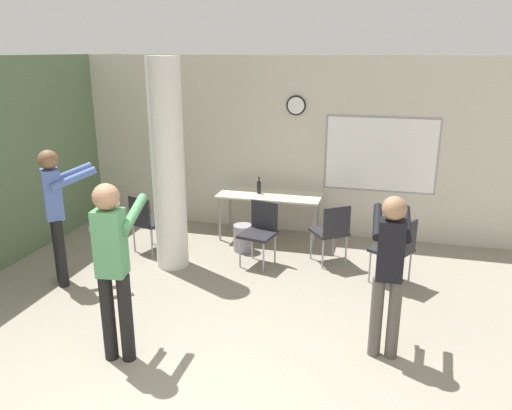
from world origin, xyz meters
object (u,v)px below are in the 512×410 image
object	(u,v)px
bottle_on_table	(259,187)
chair_mid_room	(397,247)
person_watching_back	(56,207)
chair_table_right	(332,229)
person_playing_front	(113,259)
person_playing_side	(389,265)
chair_table_front	(260,229)
folding_table	(270,198)
chair_near_pillar	(147,219)

from	to	relation	value
bottle_on_table	chair_mid_room	size ratio (longest dim) A/B	0.31
person_watching_back	chair_table_right	bearing A→B (deg)	24.60
chair_mid_room	person_playing_front	world-z (taller)	person_playing_front
bottle_on_table	person_watching_back	xyz separation A→B (m)	(-2.00, -2.22, 0.19)
person_playing_side	chair_table_front	bearing A→B (deg)	133.26
chair_table_right	person_watching_back	world-z (taller)	person_watching_back
bottle_on_table	chair_table_front	xyz separation A→B (m)	(0.27, -0.98, -0.32)
chair_mid_room	person_playing_front	xyz separation A→B (m)	(-2.56, -2.31, 0.52)
chair_table_front	person_watching_back	bearing A→B (deg)	-151.27
chair_mid_room	person_watching_back	distance (m)	4.24
folding_table	chair_table_right	distance (m)	1.29
person_playing_side	person_playing_front	size ratio (longest dim) A/B	0.93
folding_table	chair_mid_room	distance (m)	2.25
person_watching_back	person_playing_front	distance (m)	1.99
person_watching_back	folding_table	bearing A→B (deg)	45.39
person_playing_side	person_playing_front	bearing A→B (deg)	-164.03
folding_table	chair_table_front	xyz separation A→B (m)	(0.09, -0.96, -0.17)
bottle_on_table	chair_table_front	world-z (taller)	bottle_on_table
chair_table_front	chair_table_right	size ratio (longest dim) A/B	1.00
chair_mid_room	bottle_on_table	bearing A→B (deg)	150.40
person_playing_front	folding_table	bearing A→B (deg)	79.38
folding_table	person_watching_back	world-z (taller)	person_watching_back
bottle_on_table	chair_table_right	xyz separation A→B (m)	(1.23, -0.74, -0.32)
chair_table_front	person_playing_side	distance (m)	2.53
folding_table	chair_table_front	size ratio (longest dim) A/B	1.82
bottle_on_table	chair_near_pillar	distance (m)	1.77
folding_table	person_watching_back	distance (m)	3.11
folding_table	person_playing_side	world-z (taller)	person_playing_side
chair_mid_room	chair_table_front	bearing A→B (deg)	173.40
chair_mid_room	chair_table_right	world-z (taller)	same
person_playing_side	person_playing_front	world-z (taller)	person_playing_front
bottle_on_table	chair_near_pillar	world-z (taller)	bottle_on_table
folding_table	person_watching_back	bearing A→B (deg)	-134.61
person_playing_side	person_watching_back	world-z (taller)	person_watching_back
bottle_on_table	person_playing_front	distance (m)	3.53
folding_table	chair_near_pillar	bearing A→B (deg)	-148.50
folding_table	person_watching_back	xyz separation A→B (m)	(-2.17, -2.20, 0.34)
folding_table	bottle_on_table	distance (m)	0.24
chair_table_front	person_playing_front	world-z (taller)	person_playing_front
chair_near_pillar	chair_mid_room	world-z (taller)	same
chair_table_front	person_playing_side	size ratio (longest dim) A/B	0.54
folding_table	chair_mid_room	world-z (taller)	chair_mid_room
chair_table_right	bottle_on_table	bearing A→B (deg)	148.81
folding_table	person_playing_front	xyz separation A→B (m)	(-0.65, -3.48, 0.36)
chair_table_front	person_watching_back	xyz separation A→B (m)	(-2.27, -1.24, 0.51)
chair_near_pillar	person_playing_front	xyz separation A→B (m)	(0.95, -2.50, 0.52)
bottle_on_table	person_playing_front	world-z (taller)	person_playing_front
bottle_on_table	chair_table_right	size ratio (longest dim) A/B	0.31
chair_mid_room	person_playing_side	size ratio (longest dim) A/B	0.54
bottle_on_table	person_watching_back	distance (m)	2.99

